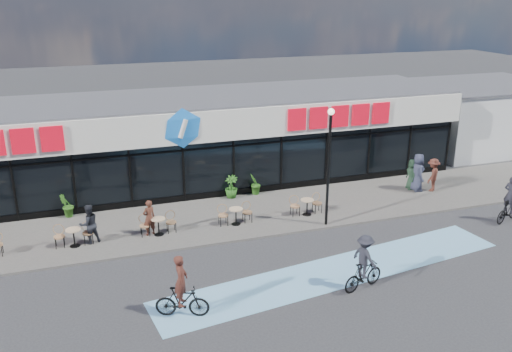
# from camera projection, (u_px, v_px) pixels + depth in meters

# --- Properties ---
(ground) EXTENTS (120.00, 120.00, 0.00)m
(ground) POSITION_uv_depth(u_px,v_px,m) (222.00, 269.00, 20.14)
(ground) COLOR #28282B
(ground) RESTS_ON ground
(sidewalk) EXTENTS (44.00, 5.00, 0.10)m
(sidewalk) POSITION_uv_depth(u_px,v_px,m) (196.00, 221.00, 24.16)
(sidewalk) COLOR #56534C
(sidewalk) RESTS_ON ground
(bike_lane) EXTENTS (14.17, 4.13, 0.01)m
(bike_lane) POSITION_uv_depth(u_px,v_px,m) (337.00, 271.00, 19.99)
(bike_lane) COLOR #6AA3C8
(bike_lane) RESTS_ON ground
(building) EXTENTS (30.60, 6.57, 4.75)m
(building) POSITION_uv_depth(u_px,v_px,m) (172.00, 141.00, 28.27)
(building) COLOR black
(building) RESTS_ON ground
(neighbour_building) EXTENTS (9.20, 7.20, 4.11)m
(neighbour_building) POSITION_uv_depth(u_px,v_px,m) (481.00, 115.00, 35.42)
(neighbour_building) COLOR silver
(neighbour_building) RESTS_ON ground
(lamp_post) EXTENTS (0.28, 0.28, 5.17)m
(lamp_post) POSITION_uv_depth(u_px,v_px,m) (329.00, 157.00, 22.75)
(lamp_post) COLOR black
(lamp_post) RESTS_ON sidewalk
(bistro_set_2) EXTENTS (1.54, 0.62, 0.90)m
(bistro_set_2) POSITION_uv_depth(u_px,v_px,m) (74.00, 235.00, 21.68)
(bistro_set_2) COLOR tan
(bistro_set_2) RESTS_ON sidewalk
(bistro_set_3) EXTENTS (1.54, 0.62, 0.90)m
(bistro_set_3) POSITION_uv_depth(u_px,v_px,m) (158.00, 224.00, 22.68)
(bistro_set_3) COLOR tan
(bistro_set_3) RESTS_ON sidewalk
(bistro_set_4) EXTENTS (1.54, 0.62, 0.90)m
(bistro_set_4) POSITION_uv_depth(u_px,v_px,m) (235.00, 214.00, 23.69)
(bistro_set_4) COLOR tan
(bistro_set_4) RESTS_ON sidewalk
(bistro_set_5) EXTENTS (1.54, 0.62, 0.90)m
(bistro_set_5) POSITION_uv_depth(u_px,v_px,m) (306.00, 205.00, 24.69)
(bistro_set_5) COLOR tan
(bistro_set_5) RESTS_ON sidewalk
(potted_plant_left) EXTENTS (0.78, 0.77, 1.11)m
(potted_plant_left) POSITION_uv_depth(u_px,v_px,m) (67.00, 206.00, 24.31)
(potted_plant_left) COLOR #2B5A19
(potted_plant_left) RESTS_ON sidewalk
(potted_plant_mid) EXTENTS (0.88, 0.88, 1.12)m
(potted_plant_mid) POSITION_uv_depth(u_px,v_px,m) (231.00, 187.00, 26.61)
(potted_plant_mid) COLOR #225317
(potted_plant_mid) RESTS_ON sidewalk
(potted_plant_right) EXTENTS (0.76, 0.78, 1.11)m
(potted_plant_right) POSITION_uv_depth(u_px,v_px,m) (255.00, 184.00, 27.00)
(potted_plant_right) COLOR #2C5F1B
(potted_plant_right) RESTS_ON sidewalk
(patron_left) EXTENTS (0.66, 0.55, 1.54)m
(patron_left) POSITION_uv_depth(u_px,v_px,m) (149.00, 218.00, 22.51)
(patron_left) COLOR #462319
(patron_left) RESTS_ON sidewalk
(patron_right) EXTENTS (0.97, 0.86, 1.66)m
(patron_right) POSITION_uv_depth(u_px,v_px,m) (89.00, 224.00, 21.77)
(patron_right) COLOR black
(patron_right) RESTS_ON sidewalk
(pedestrian_a) EXTENTS (0.64, 0.86, 1.59)m
(pedestrian_a) POSITION_uv_depth(u_px,v_px,m) (412.00, 174.00, 27.68)
(pedestrian_a) COLOR black
(pedestrian_a) RESTS_ON sidewalk
(pedestrian_b) EXTENTS (0.80, 1.06, 1.94)m
(pedestrian_b) POSITION_uv_depth(u_px,v_px,m) (418.00, 172.00, 27.39)
(pedestrian_b) COLOR #282B3E
(pedestrian_b) RESTS_ON sidewalk
(pedestrian_c) EXTENTS (1.26, 1.16, 1.70)m
(pedestrian_c) POSITION_uv_depth(u_px,v_px,m) (433.00, 175.00, 27.41)
(pedestrian_c) COLOR #4C241B
(pedestrian_c) RESTS_ON sidewalk
(cyclist_a) EXTENTS (1.81, 1.15, 2.04)m
(cyclist_a) POSITION_uv_depth(u_px,v_px,m) (364.00, 266.00, 18.57)
(cyclist_a) COLOR black
(cyclist_a) RESTS_ON ground
(cyclist_b) EXTENTS (1.82, 1.06, 2.14)m
(cyclist_b) POSITION_uv_depth(u_px,v_px,m) (509.00, 206.00, 24.03)
(cyclist_b) COLOR black
(cyclist_b) RESTS_ON ground
(cyclist_c) EXTENTS (1.80, 1.07, 2.14)m
(cyclist_c) POSITION_uv_depth(u_px,v_px,m) (182.00, 295.00, 17.04)
(cyclist_c) COLOR black
(cyclist_c) RESTS_ON ground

